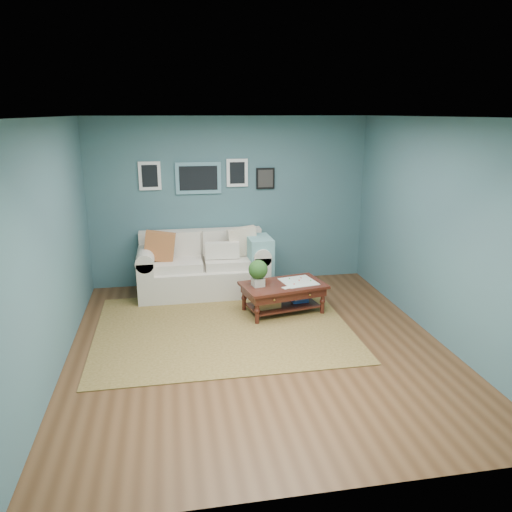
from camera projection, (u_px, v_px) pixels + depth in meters
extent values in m
plane|color=brown|center=(258.00, 346.00, 6.10)|extent=(5.00, 5.00, 0.00)
plane|color=white|center=(258.00, 117.00, 5.35)|extent=(5.00, 5.00, 0.00)
cube|color=#405D67|center=(230.00, 202.00, 8.09)|extent=(4.50, 0.02, 2.70)
cube|color=#405D67|center=(325.00, 328.00, 3.36)|extent=(4.50, 0.02, 2.70)
cube|color=#405D67|center=(52.00, 248.00, 5.35)|extent=(0.02, 5.00, 2.70)
cube|color=#405D67|center=(438.00, 231.00, 6.11)|extent=(0.02, 5.00, 2.70)
cube|color=#5D8E9C|center=(198.00, 178.00, 7.87)|extent=(0.72, 0.03, 0.50)
cube|color=black|center=(198.00, 178.00, 7.85)|extent=(0.60, 0.01, 0.38)
cube|color=white|center=(150.00, 176.00, 7.73)|extent=(0.34, 0.03, 0.44)
cube|color=white|center=(237.00, 173.00, 7.96)|extent=(0.34, 0.03, 0.44)
cube|color=black|center=(265.00, 178.00, 8.06)|extent=(0.30, 0.03, 0.34)
cube|color=brown|center=(223.00, 328.00, 6.60)|extent=(3.29, 2.64, 0.01)
cube|color=beige|center=(204.00, 280.00, 7.84)|extent=(1.48, 0.92, 0.44)
cube|color=beige|center=(201.00, 245.00, 8.04)|extent=(1.94, 0.23, 0.50)
cube|color=beige|center=(147.00, 276.00, 7.66)|extent=(0.25, 0.92, 0.65)
cube|color=beige|center=(258.00, 270.00, 7.95)|extent=(0.25, 0.92, 0.65)
cylinder|color=beige|center=(146.00, 256.00, 7.57)|extent=(0.27, 0.92, 0.27)
cylinder|color=beige|center=(258.00, 251.00, 7.86)|extent=(0.27, 0.92, 0.27)
cube|color=beige|center=(177.00, 265.00, 7.63)|extent=(0.75, 0.59, 0.14)
cube|color=beige|center=(229.00, 262.00, 7.76)|extent=(0.75, 0.59, 0.14)
cube|color=beige|center=(176.00, 244.00, 7.84)|extent=(0.75, 0.13, 0.38)
cube|color=beige|center=(226.00, 241.00, 7.97)|extent=(0.75, 0.13, 0.38)
cube|color=#C3502A|center=(160.00, 246.00, 7.51)|extent=(0.50, 0.18, 0.50)
cube|color=#EEE1CA|center=(242.00, 241.00, 7.80)|extent=(0.49, 0.19, 0.48)
cube|color=beige|center=(222.00, 250.00, 7.65)|extent=(0.52, 0.13, 0.25)
cube|color=#689B9D|center=(259.00, 263.00, 7.79)|extent=(0.36, 0.57, 0.84)
cube|color=#370C0B|center=(283.00, 285.00, 7.01)|extent=(1.25, 0.87, 0.04)
cube|color=#370C0B|center=(283.00, 290.00, 7.04)|extent=(1.16, 0.78, 0.11)
cube|color=#370C0B|center=(283.00, 305.00, 7.10)|extent=(1.05, 0.67, 0.02)
sphere|color=gold|center=(274.00, 300.00, 6.67)|extent=(0.03, 0.03, 0.03)
sphere|color=gold|center=(310.00, 295.00, 6.85)|extent=(0.03, 0.03, 0.03)
cylinder|color=#370C0B|center=(257.00, 311.00, 6.67)|extent=(0.06, 0.06, 0.39)
cylinder|color=#370C0B|center=(323.00, 301.00, 7.02)|extent=(0.06, 0.06, 0.39)
cylinder|color=#370C0B|center=(244.00, 298.00, 7.13)|extent=(0.06, 0.06, 0.39)
cylinder|color=#370C0B|center=(306.00, 289.00, 7.48)|extent=(0.06, 0.06, 0.39)
cube|color=beige|center=(258.00, 282.00, 6.91)|extent=(0.18, 0.18, 0.11)
sphere|color=#1C4914|center=(258.00, 270.00, 6.86)|extent=(0.27, 0.27, 0.27)
cube|color=white|center=(298.00, 282.00, 7.09)|extent=(0.54, 0.54, 0.01)
cube|color=#A57E40|center=(267.00, 300.00, 6.99)|extent=(0.36, 0.29, 0.19)
cube|color=#264697|center=(299.00, 298.00, 7.19)|extent=(0.26, 0.21, 0.11)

